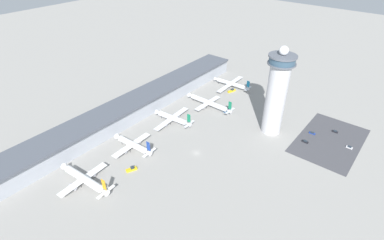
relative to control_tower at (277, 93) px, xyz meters
The scene contains 16 objects.
ground_plane 69.30m from the control_tower, 154.42° to the left, with size 1000.00×1000.00×0.00m, color gray.
terminal_building 114.14m from the control_tower, 119.91° to the left, with size 252.62×25.00×13.92m.
control_tower is the anchor object (origin of this frame).
parking_lot_surface 52.53m from the control_tower, 68.31° to the right, with size 64.00×40.00×0.01m, color #424247.
airplane_gate_alpha 136.95m from the control_tower, 153.38° to the left, with size 33.03×39.47×13.76m.
airplane_gate_bravo 105.27m from the control_tower, 141.97° to the left, with size 32.25×32.83×13.47m.
airplane_gate_charlie 79.42m from the control_tower, 120.62° to the left, with size 38.59×33.49×13.08m.
airplane_gate_delta 63.06m from the control_tower, 90.69° to the left, with size 30.37×44.34×12.59m.
airplane_gate_echo 80.27m from the control_tower, 55.54° to the left, with size 41.33×37.41×11.44m.
service_truck_catering 51.15m from the control_tower, 84.58° to the left, with size 7.97×4.60×3.14m.
service_truck_fuel 110.37m from the control_tower, 153.09° to the left, with size 7.18×4.81×2.61m.
service_truck_baggage 73.58m from the control_tower, 57.82° to the left, with size 8.44×4.42×2.74m.
car_navy_sedan 57.16m from the control_tower, 53.62° to the right, with size 1.79×4.12×1.37m.
car_blue_compact 40.61m from the control_tower, 85.10° to the right, with size 1.92×4.61×1.52m.
car_green_van 43.59m from the control_tower, 58.85° to the right, with size 1.78×4.50×1.39m.
car_silver_sedan 62.68m from the control_tower, 74.01° to the right, with size 1.78×4.22×1.47m.
Camera 1 is at (-124.79, -96.21, 128.60)m, focal length 28.00 mm.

